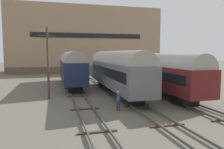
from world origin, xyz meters
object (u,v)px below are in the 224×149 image
at_px(train_car_maroon, 158,71).
at_px(person_worker, 118,99).
at_px(train_car_grey, 116,69).
at_px(bench, 173,79).
at_px(train_car_navy, 71,66).
at_px(utility_pole, 48,62).

bearing_deg(train_car_maroon, person_worker, -137.34).
bearing_deg(train_car_grey, bench, -0.67).
relative_size(train_car_grey, bench, 13.28).
xyz_separation_m(train_car_maroon, person_worker, (-7.17, -6.61, -1.78)).
bearing_deg(train_car_navy, train_car_maroon, -43.53).
bearing_deg(utility_pole, bench, 4.07).
relative_size(train_car_navy, person_worker, 8.97).
bearing_deg(bench, train_car_grey, 179.33).
relative_size(train_car_navy, bench, 11.64).
bearing_deg(train_car_maroon, bench, 28.00).
distance_m(train_car_maroon, train_car_grey, 5.28).
bearing_deg(utility_pole, person_worker, -49.36).
distance_m(train_car_navy, train_car_maroon, 13.77).
height_order(train_car_grey, bench, train_car_grey).
distance_m(bench, person_worker, 13.10).
bearing_deg(utility_pole, train_car_grey, 8.64).
bearing_deg(bench, person_worker, -141.14).
relative_size(train_car_grey, person_worker, 10.23).
bearing_deg(train_car_navy, bench, -31.19).
bearing_deg(person_worker, train_car_grey, 75.31).
bearing_deg(person_worker, utility_pole, 130.64).
relative_size(train_car_maroon, train_car_grey, 0.96).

